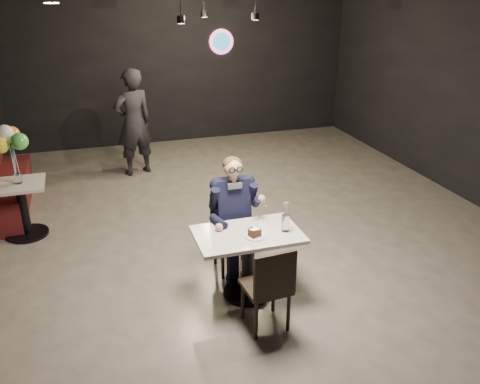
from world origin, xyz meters
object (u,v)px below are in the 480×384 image
object	(u,v)px
main_table	(248,264)
chair_far	(233,234)
sundae_glass	(285,223)
balloon_vase	(18,178)
seated_man	(233,214)
booth_bench	(5,175)
chair_near	(266,285)
passerby	(133,123)
side_table	(23,209)

from	to	relation	value
main_table	chair_far	distance (m)	0.56
sundae_glass	balloon_vase	size ratio (longest dim) A/B	1.36
seated_man	balloon_vase	size ratio (longest dim) A/B	10.63
booth_bench	seated_man	bearing A→B (deg)	-44.69
seated_man	sundae_glass	size ratio (longest dim) A/B	7.82
main_table	chair_near	bearing A→B (deg)	-90.00
main_table	balloon_vase	bearing A→B (deg)	137.23
balloon_vase	seated_man	bearing A→B (deg)	-34.77
booth_bench	passerby	size ratio (longest dim) A/B	1.15
main_table	seated_man	bearing A→B (deg)	90.00
chair_far	main_table	bearing A→B (deg)	-90.00
seated_man	booth_bench	world-z (taller)	seated_man
main_table	balloon_vase	distance (m)	3.28
chair_near	booth_bench	world-z (taller)	booth_bench
chair_near	side_table	xyz separation A→B (m)	(-2.38, 2.76, -0.07)
chair_far	sundae_glass	world-z (taller)	sundae_glass
seated_man	passerby	world-z (taller)	passerby
seated_man	chair_near	bearing A→B (deg)	-90.00
seated_man	passerby	size ratio (longest dim) A/B	0.79
sundae_glass	side_table	distance (m)	3.62
chair_near	sundae_glass	xyz separation A→B (m)	(0.39, 0.48, 0.38)
main_table	side_table	distance (m)	3.25
main_table	seated_man	world-z (taller)	seated_man
chair_near	sundae_glass	distance (m)	0.73
chair_near	passerby	distance (m)	4.78
chair_far	chair_near	world-z (taller)	same
chair_near	booth_bench	size ratio (longest dim) A/B	0.44
balloon_vase	main_table	bearing A→B (deg)	-42.77
sundae_glass	chair_near	bearing A→B (deg)	-128.91
booth_bench	side_table	bearing A→B (deg)	-73.30
chair_near	booth_bench	xyz separation A→B (m)	(-2.68, 3.76, 0.07)
main_table	booth_bench	world-z (taller)	booth_bench
chair_far	side_table	size ratio (longest dim) A/B	1.18
balloon_vase	chair_near	bearing A→B (deg)	-49.17
side_table	passerby	size ratio (longest dim) A/B	0.42
sundae_glass	main_table	bearing A→B (deg)	169.32
booth_bench	passerby	distance (m)	2.25
chair_far	seated_man	distance (m)	0.26
seated_man	sundae_glass	world-z (taller)	seated_man
chair_far	sundae_glass	size ratio (longest dim) A/B	5.00
chair_near	seated_man	world-z (taller)	seated_man
chair_far	side_table	bearing A→B (deg)	145.23
sundae_glass	side_table	size ratio (longest dim) A/B	0.24
chair_near	chair_far	bearing A→B (deg)	85.69
sundae_glass	balloon_vase	bearing A→B (deg)	140.58
sundae_glass	side_table	xyz separation A→B (m)	(-2.77, 2.28, -0.45)
sundae_glass	booth_bench	distance (m)	4.50
side_table	booth_bench	bearing A→B (deg)	106.70
chair_near	side_table	distance (m)	3.65
seated_man	main_table	bearing A→B (deg)	-90.00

